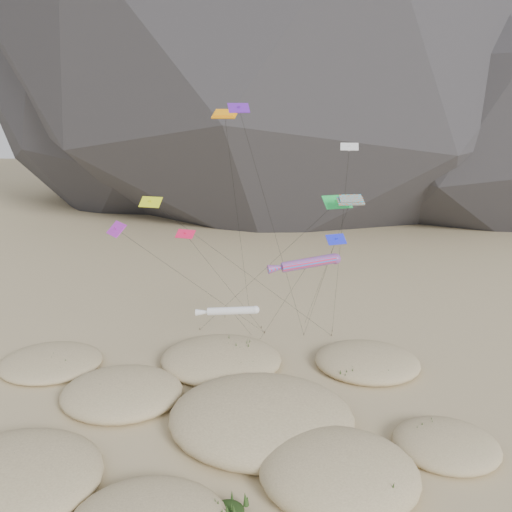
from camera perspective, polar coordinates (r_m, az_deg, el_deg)
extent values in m
plane|color=#CCB789|center=(46.15, -2.55, -21.02)|extent=(500.00, 500.00, 0.00)
ellipsoid|color=#2B2B30|center=(165.44, -11.21, 21.70)|extent=(136.20, 127.83, 116.00)
ellipsoid|color=black|center=(155.43, 24.88, 18.70)|extent=(130.55, 126.41, 100.00)
ellipsoid|color=#CCB789|center=(46.27, -25.96, -21.75)|extent=(13.85, 11.77, 3.01)
ellipsoid|color=#CCB789|center=(42.81, 9.43, -23.19)|extent=(12.57, 10.69, 4.02)
ellipsoid|color=#CCB789|center=(53.83, -15.06, -14.84)|extent=(12.31, 10.47, 2.74)
ellipsoid|color=#CCB789|center=(48.09, 0.62, -17.92)|extent=(17.09, 14.53, 4.08)
ellipsoid|color=#CCB789|center=(48.41, 20.88, -19.48)|extent=(9.07, 7.71, 2.26)
ellipsoid|color=#CCB789|center=(58.22, -4.02, -11.67)|extent=(13.84, 11.76, 2.93)
ellipsoid|color=#CCB789|center=(59.12, 12.58, -11.68)|extent=(11.82, 10.05, 2.58)
ellipsoid|color=#CCB789|center=(62.42, -22.39, -11.14)|extent=(11.60, 9.86, 2.02)
ellipsoid|color=black|center=(45.83, -23.07, -21.58)|extent=(2.34, 2.01, 0.70)
ellipsoid|color=black|center=(40.08, -3.22, -27.04)|extent=(2.38, 2.04, 0.71)
ellipsoid|color=black|center=(41.75, 12.89, -24.46)|extent=(2.94, 2.51, 0.88)
ellipsoid|color=black|center=(40.49, 7.40, -26.04)|extent=(2.34, 2.00, 0.70)
ellipsoid|color=black|center=(52.85, -16.35, -15.35)|extent=(3.17, 2.71, 0.95)
ellipsoid|color=black|center=(52.55, -13.32, -15.43)|extent=(2.05, 1.75, 0.61)
ellipsoid|color=black|center=(49.03, 2.84, -16.93)|extent=(3.28, 2.81, 0.98)
ellipsoid|color=black|center=(50.58, 5.73, -15.99)|extent=(2.50, 2.14, 0.75)
ellipsoid|color=black|center=(47.00, -0.56, -18.86)|extent=(2.49, 2.13, 0.75)
ellipsoid|color=black|center=(49.11, 18.73, -18.54)|extent=(2.20, 1.88, 0.66)
ellipsoid|color=black|center=(59.26, -2.08, -10.73)|extent=(3.05, 2.61, 0.91)
ellipsoid|color=black|center=(56.21, -1.12, -12.45)|extent=(2.85, 2.44, 0.85)
ellipsoid|color=black|center=(57.00, 14.33, -12.80)|extent=(2.29, 1.96, 0.69)
ellipsoid|color=black|center=(56.01, 10.60, -13.22)|extent=(1.99, 1.70, 0.60)
ellipsoid|color=black|center=(61.52, -21.54, -11.42)|extent=(2.16, 1.85, 0.65)
ellipsoid|color=black|center=(60.07, -21.02, -12.16)|extent=(2.06, 1.76, 0.62)
cylinder|color=#3F2D1E|center=(62.87, -2.83, -9.93)|extent=(0.08, 0.08, 0.30)
cylinder|color=#3F2D1E|center=(67.16, 0.61, -8.10)|extent=(0.08, 0.08, 0.30)
cylinder|color=#3F2D1E|center=(65.68, 1.00, -8.70)|extent=(0.08, 0.08, 0.30)
cylinder|color=#3F2D1E|center=(65.40, 5.50, -8.89)|extent=(0.08, 0.08, 0.30)
cylinder|color=#3F2D1E|center=(65.71, 8.61, -8.88)|extent=(0.08, 0.08, 0.30)
cylinder|color=#3F2D1E|center=(70.55, -3.57, -6.89)|extent=(0.08, 0.08, 0.30)
cylinder|color=#3F2D1E|center=(66.75, 8.70, -8.47)|extent=(0.08, 0.08, 0.30)
cylinder|color=#3F2D1E|center=(66.99, -6.44, -8.28)|extent=(0.08, 0.08, 0.30)
cylinder|color=#FF1A39|center=(49.07, 6.08, -0.78)|extent=(5.65, 2.60, 1.59)
sphere|color=#FF1A39|center=(49.94, 9.09, -0.32)|extent=(1.06, 1.06, 1.06)
cone|color=#FF1A39|center=(48.28, 2.65, -1.33)|extent=(2.46, 1.54, 1.14)
cylinder|color=black|center=(56.37, 2.92, -5.73)|extent=(5.50, 10.72, 13.62)
cylinder|color=silver|center=(47.71, -2.82, -6.27)|extent=(4.64, 0.79, 1.05)
sphere|color=silver|center=(47.40, -0.05, -6.16)|extent=(0.77, 0.77, 0.77)
cone|color=silver|center=(48.18, -5.81, -6.40)|extent=(1.89, 0.68, 0.79)
cylinder|color=black|center=(56.46, -1.50, -7.86)|extent=(0.67, 15.06, 9.67)
cube|color=orange|center=(52.28, -3.61, 15.80)|extent=(2.76, 1.72, 0.76)
cube|color=orange|center=(52.28, -3.62, 16.02)|extent=(2.32, 1.39, 0.74)
cylinder|color=black|center=(60.39, -1.91, 2.73)|extent=(1.41, 13.05, 27.51)
cube|color=#E05917|center=(48.01, 10.76, 6.19)|extent=(2.67, 1.50, 0.69)
cube|color=#E05917|center=(47.97, 10.78, 6.46)|extent=(2.26, 1.21, 0.68)
cylinder|color=black|center=(57.87, 7.71, -2.02)|extent=(3.48, 15.71, 19.76)
cube|color=green|center=(49.68, 9.26, 6.13)|extent=(3.11, 2.32, 1.13)
cube|color=green|center=(49.70, 9.25, 5.96)|extent=(0.44, 0.46, 0.94)
cylinder|color=black|center=(57.37, 0.25, -2.22)|extent=(16.26, 11.06, 19.31)
cube|color=#B121C2|center=(49.03, -15.67, 2.98)|extent=(2.51, 2.64, 1.11)
cube|color=#B121C2|center=(49.07, -15.65, 2.81)|extent=(0.49, 0.48, 0.82)
cylinder|color=black|center=(56.49, -6.16, -3.80)|extent=(13.37, 14.53, 17.12)
cube|color=#1B25EC|center=(48.58, 9.14, 1.89)|extent=(2.12, 1.59, 0.83)
cube|color=#1B25EC|center=(48.61, 9.13, 1.72)|extent=(0.32, 0.36, 0.64)
cylinder|color=black|center=(56.73, 7.06, -4.35)|extent=(2.45, 12.27, 15.99)
cube|color=#EB1647|center=(48.10, -8.08, 2.52)|extent=(1.97, 1.34, 0.66)
cube|color=#EB1647|center=(48.13, -8.08, 2.34)|extent=(0.25, 0.23, 0.62)
cylinder|color=black|center=(56.46, -2.86, -4.02)|extent=(6.94, 13.78, 16.58)
cube|color=#CEDD17|center=(49.24, -11.95, 6.05)|extent=(2.30, 1.44, 0.89)
cube|color=#CEDD17|center=(49.26, -11.94, 5.88)|extent=(0.31, 0.34, 0.72)
cylinder|color=black|center=(56.12, -0.22, -2.58)|extent=(19.01, 12.72, 19.45)
cube|color=#581CA3|center=(46.68, -1.99, 16.56)|extent=(2.09, 1.42, 0.86)
cube|color=#581CA3|center=(46.68, -1.99, 16.37)|extent=(0.31, 0.36, 0.63)
cylinder|color=black|center=(54.61, 2.43, 1.63)|extent=(6.87, 12.72, 28.12)
cube|color=silver|center=(54.29, 10.63, 12.18)|extent=(1.92, 1.07, 0.73)
cube|color=silver|center=(54.30, 10.63, 12.03)|extent=(0.24, 0.24, 0.63)
cylinder|color=black|center=(59.55, 9.56, 0.74)|extent=(0.31, 6.56, 24.24)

